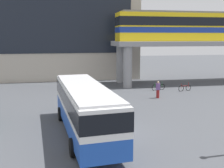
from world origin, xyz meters
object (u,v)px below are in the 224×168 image
Objects in this scene: bicycle_red at (185,88)px; bicycle_green at (158,87)px; bus_main at (85,105)px; pedestrian_by_bike_rack at (158,90)px; station_building at (34,29)px; train at (209,26)px.

bicycle_red is 1.00× the size of bicycle_green.
pedestrian_by_bike_rack is (8.39, 9.24, -1.17)m from bus_main.
station_building is 23.43m from pedestrian_by_bike_rack.
station_building is at bearing 140.03° from bicycle_red.
bicycle_red is (12.78, 12.12, -1.63)m from bus_main.
pedestrian_by_bike_rack is at bearing -140.59° from train.
station_building is at bearing 100.78° from bus_main.
bicycle_green is at bearing 68.87° from pedestrian_by_bike_rack.
pedestrian_by_bike_rack is (-4.39, -2.88, 0.46)m from bicycle_red.
bicycle_red is at bearing 33.30° from pedestrian_by_bike_rack.
bus_main is at bearing -136.52° from train.
bicycle_red is (17.95, -15.05, -7.05)m from station_building.
bicycle_red and bicycle_green have the same top height.
train reaches higher than pedestrian_by_bike_rack.
pedestrian_by_bike_rack is (-1.54, -3.99, 0.46)m from bicycle_green.
station_building is 17.61× the size of pedestrian_by_bike_rack.
pedestrian_by_bike_rack is at bearing -146.70° from bicycle_red.
bicycle_red is (-5.74, -5.44, -7.29)m from train.
station_building is 1.21× the size of train.
bus_main reaches higher than bicycle_red.
train is 26.15m from bus_main.
station_building is 28.18m from bus_main.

